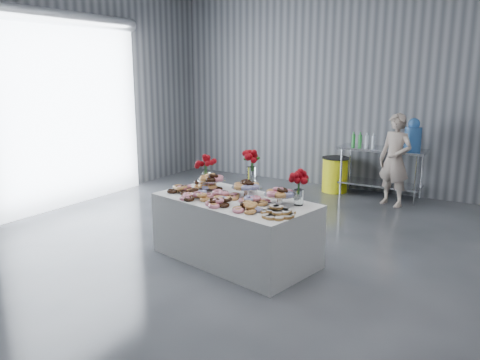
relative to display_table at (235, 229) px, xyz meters
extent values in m
plane|color=#33353A|center=(0.26, -0.31, -0.38)|extent=(9.00, 9.00, 0.00)
cube|color=gray|center=(0.26, 4.19, 1.62)|extent=(8.00, 0.04, 4.00)
cube|color=gray|center=(-3.74, -0.31, 1.62)|extent=(0.04, 9.00, 4.00)
cube|color=white|center=(-3.68, 0.69, 1.12)|extent=(0.05, 3.00, 3.00)
cylinder|color=silver|center=(-3.64, 0.69, 2.67)|extent=(0.24, 3.00, 0.24)
cube|color=silver|center=(0.00, 0.00, 0.00)|extent=(2.06, 1.34, 0.75)
cube|color=silver|center=(0.70, 3.79, 0.51)|extent=(1.50, 0.60, 0.04)
cube|color=silver|center=(0.70, 3.79, -0.12)|extent=(1.40, 0.55, 0.03)
cylinder|color=silver|center=(0.05, 3.54, 0.05)|extent=(0.04, 0.04, 0.86)
cylinder|color=silver|center=(1.35, 3.54, 0.05)|extent=(0.04, 0.04, 0.86)
cylinder|color=silver|center=(0.05, 4.04, 0.05)|extent=(0.04, 0.04, 0.86)
cylinder|color=silver|center=(1.35, 4.04, 0.05)|extent=(0.04, 0.04, 0.86)
cylinder|color=silver|center=(-0.51, 0.25, 0.44)|extent=(0.06, 0.06, 0.12)
cylinder|color=silver|center=(-0.51, 0.25, 0.50)|extent=(0.36, 0.36, 0.01)
cylinder|color=silver|center=(0.08, 0.14, 0.44)|extent=(0.06, 0.06, 0.12)
cylinder|color=silver|center=(0.08, 0.14, 0.50)|extent=(0.36, 0.36, 0.01)
cylinder|color=silver|center=(0.57, 0.04, 0.44)|extent=(0.06, 0.06, 0.12)
cylinder|color=silver|center=(0.57, 0.04, 0.50)|extent=(0.36, 0.36, 0.01)
cylinder|color=white|center=(-0.69, 0.39, 0.46)|extent=(0.11, 0.11, 0.18)
cylinder|color=#1E5919|center=(-0.69, 0.39, 0.59)|extent=(0.04, 0.04, 0.18)
cylinder|color=white|center=(0.74, 0.16, 0.46)|extent=(0.11, 0.11, 0.18)
cylinder|color=#1E5919|center=(0.74, 0.16, 0.59)|extent=(0.04, 0.04, 0.18)
cylinder|color=silver|center=(0.02, 0.35, 0.45)|extent=(0.14, 0.14, 0.15)
cylinder|color=white|center=(0.02, 0.35, 0.61)|extent=(0.11, 0.11, 0.18)
cylinder|color=#1E5919|center=(0.02, 0.35, 0.75)|extent=(0.04, 0.04, 0.18)
cylinder|color=#4389E4|center=(1.20, 3.79, 0.73)|extent=(0.28, 0.28, 0.40)
sphere|color=#4389E4|center=(1.20, 3.79, 0.98)|extent=(0.20, 0.20, 0.20)
imported|color=#CC8C93|center=(1.02, 3.39, 0.40)|extent=(0.66, 0.53, 1.55)
cylinder|color=#FFFA15|center=(-0.14, 3.77, -0.06)|extent=(0.47, 0.47, 0.64)
cylinder|color=black|center=(-0.14, 3.77, 0.27)|extent=(0.51, 0.51, 0.02)
camera|label=1|loc=(2.83, -4.49, 1.84)|focal=35.00mm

